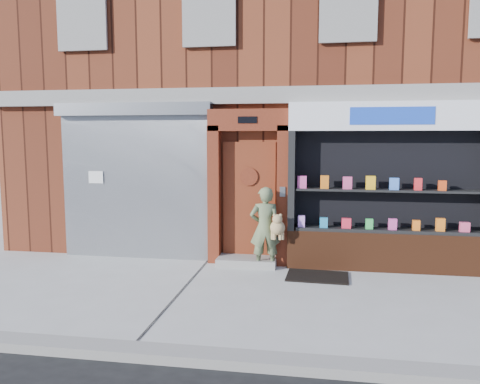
# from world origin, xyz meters

# --- Properties ---
(ground) EXTENTS (80.00, 80.00, 0.00)m
(ground) POSITION_xyz_m (0.00, 0.00, 0.00)
(ground) COLOR #9E9E99
(ground) RESTS_ON ground
(curb) EXTENTS (60.00, 0.30, 0.12)m
(curb) POSITION_xyz_m (0.00, -2.15, 0.06)
(curb) COLOR gray
(curb) RESTS_ON ground
(building) EXTENTS (12.00, 8.16, 8.00)m
(building) POSITION_xyz_m (-0.00, 5.99, 4.00)
(building) COLOR #4D1F11
(building) RESTS_ON ground
(shutter_bay) EXTENTS (3.10, 0.30, 3.04)m
(shutter_bay) POSITION_xyz_m (-3.00, 1.93, 1.72)
(shutter_bay) COLOR gray
(shutter_bay) RESTS_ON ground
(red_door_bay) EXTENTS (1.52, 0.58, 2.90)m
(red_door_bay) POSITION_xyz_m (-0.75, 1.86, 1.46)
(red_door_bay) COLOR #511B0E
(red_door_bay) RESTS_ON ground
(pharmacy_bay) EXTENTS (3.50, 0.41, 3.00)m
(pharmacy_bay) POSITION_xyz_m (1.75, 1.81, 1.37)
(pharmacy_bay) COLOR #4F2612
(pharmacy_bay) RESTS_ON ground
(woman) EXTENTS (0.67, 0.45, 1.50)m
(woman) POSITION_xyz_m (-0.38, 1.54, 0.76)
(woman) COLOR #5B6945
(woman) RESTS_ON ground
(doormat) EXTENTS (1.08, 0.78, 0.03)m
(doormat) POSITION_xyz_m (0.55, 1.15, 0.01)
(doormat) COLOR black
(doormat) RESTS_ON ground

